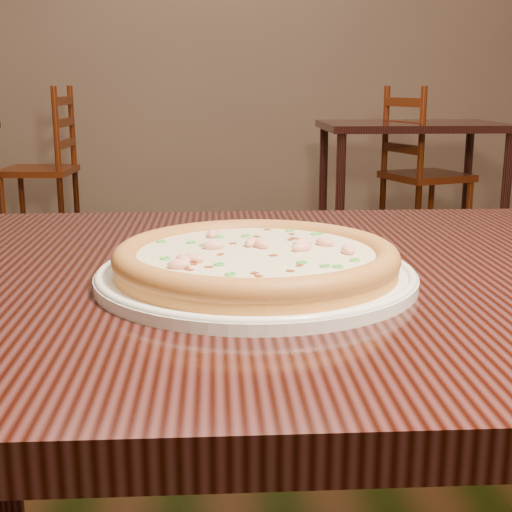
{
  "coord_description": "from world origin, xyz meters",
  "views": [
    {
      "loc": [
        0.1,
        -0.86,
        0.96
      ],
      "look_at": [
        0.14,
        -0.11,
        0.78
      ],
      "focal_mm": 50.0,
      "sensor_mm": 36.0,
      "label": 1
    }
  ],
  "objects": [
    {
      "name": "pizza",
      "position": [
        0.14,
        -0.11,
        0.78
      ],
      "size": [
        0.31,
        0.31,
        0.03
      ],
      "color": "#CA803C",
      "rests_on": "plate"
    },
    {
      "name": "chair_c",
      "position": [
        1.29,
        3.26,
        0.44
      ],
      "size": [
        0.54,
        0.54,
        0.95
      ],
      "color": "#4D1C0E",
      "rests_on": "ground"
    },
    {
      "name": "bg_table_right",
      "position": [
        1.21,
        3.16,
        0.65
      ],
      "size": [
        1.0,
        0.7,
        0.75
      ],
      "color": "black",
      "rests_on": "ground"
    },
    {
      "name": "hero_table",
      "position": [
        0.26,
        -0.06,
        0.65
      ],
      "size": [
        1.2,
        0.8,
        0.75
      ],
      "color": "black",
      "rests_on": "ground"
    },
    {
      "name": "plate",
      "position": [
        0.14,
        -0.11,
        0.76
      ],
      "size": [
        0.35,
        0.35,
        0.02
      ],
      "color": "white",
      "rests_on": "hero_table"
    },
    {
      "name": "chair_b",
      "position": [
        -0.95,
        3.68,
        0.44
      ],
      "size": [
        0.45,
        0.45,
        0.95
      ],
      "color": "#4D1C0E",
      "rests_on": "ground"
    }
  ]
}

